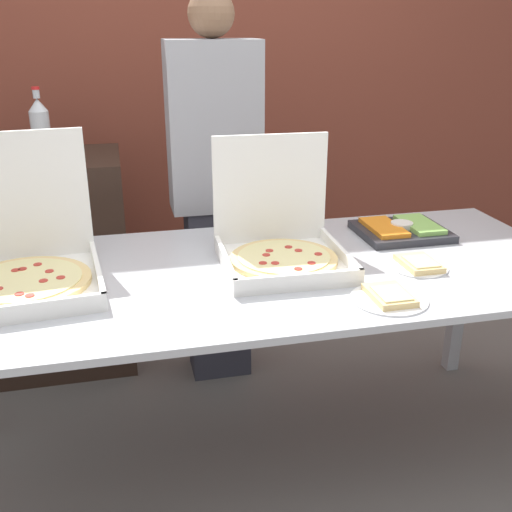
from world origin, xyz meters
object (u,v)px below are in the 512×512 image
Objects in this scene: paper_plate_front_left at (389,297)px; veggie_tray at (401,230)px; paper_plate_front_right at (419,264)px; pizza_box_near_left at (280,241)px; soda_bottle at (41,129)px; person_guest_plaid at (216,191)px; pizza_box_far_left at (23,260)px.

paper_plate_front_left is 0.64m from veggie_tray.
pizza_box_near_left is at bearing 159.80° from paper_plate_front_right.
veggie_tray is 1.09× the size of soda_bottle.
pizza_box_near_left is at bearing 100.95° from person_guest_plaid.
veggie_tray is (0.09, 0.34, 0.01)m from paper_plate_front_right.
person_guest_plaid reaches higher than soda_bottle.
person_guest_plaid is at bearing 144.67° from veggie_tray.
veggie_tray is 0.84m from person_guest_plaid.
paper_plate_front_left is 0.14× the size of person_guest_plaid.
veggie_tray is at bearing 144.67° from person_guest_plaid.
pizza_box_near_left is 1.27m from soda_bottle.
veggie_tray is at bearing 74.29° from paper_plate_front_right.
pizza_box_far_left reaches higher than paper_plate_front_left.
person_guest_plaid reaches higher than pizza_box_far_left.
veggie_tray reaches higher than paper_plate_front_left.
paper_plate_front_left is 0.69× the size of veggie_tray.
soda_bottle is at bearing -17.59° from person_guest_plaid.
veggie_tray reaches higher than paper_plate_front_right.
pizza_box_near_left is 1.32× the size of veggie_tray.
pizza_box_near_left is 0.86× the size of pizza_box_far_left.
veggie_tray is 0.20× the size of person_guest_plaid.
person_guest_plaid reaches higher than paper_plate_front_right.
person_guest_plaid is at bearing 102.43° from pizza_box_near_left.
person_guest_plaid is at bearing -17.59° from soda_bottle.
veggie_tray is at bearing 18.10° from pizza_box_near_left.
pizza_box_far_left is 0.93m from soda_bottle.
soda_bottle is (-1.33, 1.06, 0.36)m from paper_plate_front_right.
veggie_tray is (0.56, 0.17, -0.05)m from pizza_box_near_left.
pizza_box_far_left is 1.68× the size of soda_bottle.
pizza_box_near_left is at bearing -163.37° from veggie_tray.
pizza_box_near_left is 1.90× the size of paper_plate_front_left.
soda_bottle reaches higher than pizza_box_near_left.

